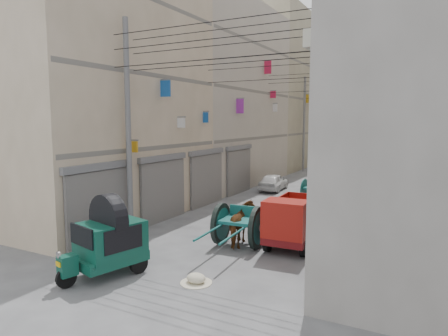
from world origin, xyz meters
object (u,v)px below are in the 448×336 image
Objects in this scene: horse at (243,224)px; distant_car_grey at (371,164)px; tonga_cart at (239,225)px; auto_rickshaw at (109,239)px; distant_car_white at (273,182)px; mini_truck at (292,224)px; distant_car_green at (349,158)px; second_cart at (315,189)px; feed_sack at (196,278)px.

distant_car_grey is at bearing -107.56° from horse.
tonga_cart is 0.21m from horse.
auto_rickshaw is 0.84× the size of distant_car_white.
tonga_cart is 23.57m from distant_car_grey.
mini_truck is (3.80, 4.67, -0.18)m from auto_rickshaw.
tonga_cart is 1.81m from mini_truck.
mini_truck reaches higher than distant_car_green.
auto_rickshaw reaches higher than distant_car_grey.
auto_rickshaw is 4.76m from horse.
mini_truck is at bearing -76.76° from second_cart.
distant_car_grey is (-0.61, 22.90, -0.23)m from mini_truck.
mini_truck is at bearing 17.16° from tonga_cart.
distant_car_green is at bearing -98.16° from distant_car_white.
mini_truck is 0.85× the size of distant_car_grey.
feed_sack is 32.22m from distant_car_green.
second_cart is at bearing 90.89° from feed_sack.
horse reaches higher than feed_sack.
second_cart is (2.30, 13.19, -0.42)m from auto_rickshaw.
horse reaches higher than distant_car_green.
distant_car_green is at bearing 93.80° from feed_sack.
distant_car_green is at bearing 94.28° from mini_truck.
distant_car_green is (-1.74, 28.74, -0.10)m from tonga_cart.
auto_rickshaw is at bearing -121.46° from tonga_cart.
distant_car_grey is at bearing -112.23° from distant_car_white.
mini_truck is 11.46m from distant_car_white.
mini_truck reaches higher than horse.
horse reaches higher than distant_car_grey.
second_cart is 0.78× the size of horse.
distant_car_green is at bearing 135.14° from distant_car_grey.
second_cart reaches higher than distant_car_white.
distant_car_green is at bearing 89.67° from tonga_cart.
mini_truck is 8.65m from second_cart.
auto_rickshaw is 0.80× the size of mini_truck.
distant_car_green is (-2.83, 5.19, 0.03)m from distant_car_grey.
auto_rickshaw is at bearing -96.63° from second_cart.
distant_car_white is at bearing -91.47° from distant_car_grey.
distant_car_grey is at bearing 88.53° from feed_sack.
mini_truck is at bearing 92.99° from distant_car_green.
tonga_cart is at bearing -161.72° from mini_truck.
tonga_cart reaches higher than feed_sack.
tonga_cart is 11.50m from distant_car_white.
tonga_cart reaches higher than distant_car_white.
distant_car_grey is (0.69, 26.95, 0.49)m from feed_sack.
distant_car_green is (0.36, 32.76, -0.38)m from auto_rickshaw.
auto_rickshaw is at bearing 47.70° from horse.
auto_rickshaw is at bearing 85.38° from distant_car_green.
auto_rickshaw reaches higher than second_cart.
second_cart is 0.44× the size of distant_car_white.
distant_car_white reaches higher than feed_sack.
distant_car_grey is at bearing 83.56° from tonga_cart.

